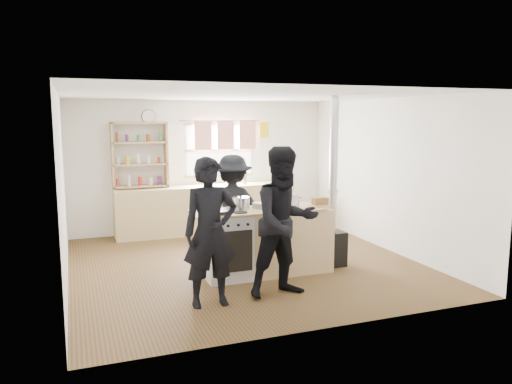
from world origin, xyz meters
TOP-DOWN VIEW (x-y plane):
  - ground at (0.00, 0.00)m, footprint 5.00×5.00m
  - back_counter at (0.00, 2.22)m, footprint 3.40×0.55m
  - shelving_unit at (-1.20, 2.34)m, footprint 1.00×0.28m
  - thermos at (0.77, 2.22)m, footprint 0.10×0.10m
  - cooking_island at (0.14, -0.55)m, footprint 1.97×0.64m
  - skillet_greens at (-0.59, -0.68)m, footprint 0.41×0.41m
  - roast_tray at (0.17, -0.50)m, footprint 0.42×0.36m
  - stockpot_stove at (-0.21, -0.47)m, footprint 0.24×0.24m
  - stockpot_counter at (0.47, -0.56)m, footprint 0.30×0.30m
  - bread_board at (0.93, -0.62)m, footprint 0.29×0.22m
  - flue_heater at (1.20, -0.51)m, footprint 0.35×0.35m
  - person_near_left at (-0.91, -1.43)m, footprint 0.64×0.42m
  - person_near_right at (0.03, -1.43)m, footprint 0.96×0.78m
  - person_far at (-0.06, 0.36)m, footprint 1.19×0.94m

SIDE VIEW (x-z plane):
  - ground at x=0.00m, z-range -0.01..0.00m
  - back_counter at x=0.00m, z-range 0.00..0.90m
  - cooking_island at x=0.14m, z-range 0.00..0.93m
  - flue_heater at x=1.20m, z-range -0.60..1.90m
  - person_far at x=-0.06m, z-range 0.00..1.62m
  - person_near_left at x=-0.91m, z-range 0.00..1.75m
  - person_near_right at x=0.03m, z-range 0.00..1.84m
  - skillet_greens at x=-0.59m, z-range 0.93..0.98m
  - roast_tray at x=0.17m, z-range 0.93..1.01m
  - bread_board at x=0.93m, z-range 0.92..1.04m
  - stockpot_stove at x=-0.21m, z-range 0.92..1.11m
  - stockpot_counter at x=0.47m, z-range 0.92..1.14m
  - thermos at x=0.77m, z-range 0.90..1.22m
  - shelving_unit at x=-1.20m, z-range 0.91..2.11m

